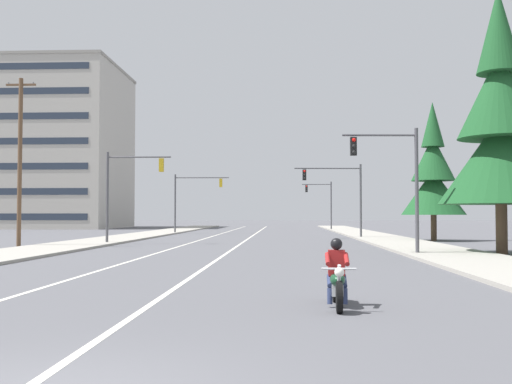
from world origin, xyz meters
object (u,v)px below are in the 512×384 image
Objects in this scene: traffic_signal_mid_right at (341,189)px; utility_pole_left_near at (20,159)px; conifer_tree_right_verge_near at (500,131)px; traffic_signal_near_right at (396,173)px; conifer_tree_right_verge_far at (433,177)px; motorcycle_with_rider at (337,279)px; apartment_building_far_left_block at (60,148)px; traffic_signal_near_left at (126,184)px; traffic_signal_far_right at (323,199)px; traffic_signal_mid_left at (191,194)px.

utility_pole_left_near is (-20.98, -14.28, 1.23)m from traffic_signal_mid_right.
conifer_tree_right_verge_near reaches higher than utility_pole_left_near.
traffic_signal_mid_right is at bearing 91.81° from traffic_signal_near_right.
conifer_tree_right_verge_far reaches higher than traffic_signal_near_right.
traffic_signal_near_right is (4.32, 16.41, 3.44)m from motorcycle_with_rider.
conifer_tree_right_verge_far is 62.29m from apartment_building_far_left_block.
traffic_signal_near_left reaches higher than motorcycle_with_rider.
conifer_tree_right_verge_near is (5.84, -46.14, 2.15)m from traffic_signal_far_right.
motorcycle_with_rider is at bearing -52.97° from utility_pole_left_near.
traffic_signal_mid_right and traffic_signal_mid_left have the same top height.
traffic_signal_near_left is at bearing 34.44° from utility_pole_left_near.
utility_pole_left_near is (-21.64, 6.55, 1.36)m from traffic_signal_near_right.
traffic_signal_far_right is 41.26m from apartment_building_far_left_block.
traffic_signal_mid_right is at bearing -44.64° from apartment_building_far_left_block.
traffic_signal_near_right is 0.46× the size of conifer_tree_right_verge_near.
apartment_building_far_left_block is at bearing 115.47° from traffic_signal_near_left.
traffic_signal_near_right and traffic_signal_far_right have the same top height.
conifer_tree_right_verge_far is at bearing 15.58° from traffic_signal_near_left.
traffic_signal_mid_right is 1.00× the size of traffic_signal_mid_left.
traffic_signal_far_right reaches higher than motorcycle_with_rider.
conifer_tree_right_verge_near reaches higher than traffic_signal_far_right.
apartment_building_far_left_block reaches higher than traffic_signal_near_left.
conifer_tree_right_verge_near is (6.05, -19.79, 2.03)m from traffic_signal_mid_right.
traffic_signal_mid_left and traffic_signal_far_right have the same top height.
utility_pole_left_near is (-21.19, -40.63, 1.35)m from traffic_signal_far_right.
traffic_signal_near_right is 0.26× the size of apartment_building_far_left_block.
traffic_signal_far_right is 0.26× the size of apartment_building_far_left_block.
apartment_building_far_left_block is at bearing 136.75° from conifer_tree_right_verge_far.
motorcycle_with_rider is at bearing -107.22° from conifer_tree_right_verge_far.
traffic_signal_near_right is 1.00× the size of traffic_signal_mid_left.
conifer_tree_right_verge_far is (21.02, -16.27, 0.69)m from traffic_signal_mid_left.
traffic_signal_far_right is at bearing 97.21° from conifer_tree_right_verge_near.
motorcycle_with_rider is at bearing -77.59° from traffic_signal_mid_left.
traffic_signal_near_right is 1.00× the size of traffic_signal_mid_right.
traffic_signal_mid_left is 27.03m from utility_pole_left_near.
traffic_signal_mid_right is 0.60× the size of utility_pole_left_near.
traffic_signal_mid_right is 0.26× the size of apartment_building_far_left_block.
traffic_signal_mid_right reaches higher than motorcycle_with_rider.
conifer_tree_right_verge_near reaches higher than traffic_signal_near_left.
conifer_tree_right_verge_far is at bearing 19.85° from utility_pole_left_near.
traffic_signal_near_right is at bearing -32.80° from traffic_signal_near_left.
traffic_signal_mid_right is 7.88m from conifer_tree_right_verge_far.
utility_pole_left_near is 55.59m from apartment_building_far_left_block.
motorcycle_with_rider is 37.59m from traffic_signal_mid_right.
motorcycle_with_rider is 0.35× the size of traffic_signal_near_right.
traffic_signal_mid_left is 37.84m from conifer_tree_right_verge_near.
motorcycle_with_rider is 0.16× the size of conifer_tree_right_verge_near.
conifer_tree_right_verge_far is (21.96, 6.12, 0.78)m from traffic_signal_near_left.
traffic_signal_far_right is at bearing 101.64° from conifer_tree_right_verge_far.
motorcycle_with_rider is at bearing -95.62° from traffic_signal_mid_right.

